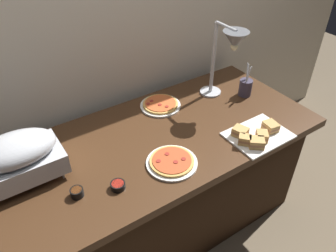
{
  "coord_description": "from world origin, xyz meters",
  "views": [
    {
      "loc": [
        -0.72,
        -1.21,
        1.93
      ],
      "look_at": [
        0.08,
        0.0,
        0.81
      ],
      "focal_mm": 35.13,
      "sensor_mm": 36.0,
      "label": 1
    }
  ],
  "objects_px": {
    "pizza_plate_center": "(172,162)",
    "sauce_cup_far": "(77,192)",
    "sauce_cup_near": "(118,185)",
    "chafing_dish": "(18,157)",
    "pizza_plate_front": "(160,105)",
    "utensil_holder": "(245,87)",
    "heat_lamp": "(230,47)",
    "sandwich_platter": "(257,135)"
  },
  "relations": [
    {
      "from": "sauce_cup_near",
      "to": "utensil_holder",
      "type": "xyz_separation_m",
      "value": [
        1.07,
        0.27,
        0.04
      ]
    },
    {
      "from": "chafing_dish",
      "to": "sauce_cup_far",
      "type": "xyz_separation_m",
      "value": [
        0.17,
        -0.24,
        -0.12
      ]
    },
    {
      "from": "pizza_plate_front",
      "to": "sauce_cup_far",
      "type": "distance_m",
      "value": 0.81
    },
    {
      "from": "sauce_cup_far",
      "to": "sauce_cup_near",
      "type": "bearing_deg",
      "value": -19.1
    },
    {
      "from": "chafing_dish",
      "to": "sauce_cup_near",
      "type": "height_order",
      "value": "chafing_dish"
    },
    {
      "from": "pizza_plate_center",
      "to": "pizza_plate_front",
      "type": "bearing_deg",
      "value": 63.75
    },
    {
      "from": "chafing_dish",
      "to": "sauce_cup_far",
      "type": "relative_size",
      "value": 6.42
    },
    {
      "from": "sandwich_platter",
      "to": "heat_lamp",
      "type": "bearing_deg",
      "value": 75.94
    },
    {
      "from": "heat_lamp",
      "to": "sauce_cup_near",
      "type": "xyz_separation_m",
      "value": [
        -0.9,
        -0.28,
        -0.36
      ]
    },
    {
      "from": "pizza_plate_front",
      "to": "utensil_holder",
      "type": "bearing_deg",
      "value": -19.67
    },
    {
      "from": "pizza_plate_center",
      "to": "sauce_cup_near",
      "type": "height_order",
      "value": "same"
    },
    {
      "from": "sandwich_platter",
      "to": "sauce_cup_near",
      "type": "bearing_deg",
      "value": 173.17
    },
    {
      "from": "chafing_dish",
      "to": "heat_lamp",
      "type": "distance_m",
      "value": 1.27
    },
    {
      "from": "sauce_cup_near",
      "to": "heat_lamp",
      "type": "bearing_deg",
      "value": 17.41
    },
    {
      "from": "sandwich_platter",
      "to": "sauce_cup_near",
      "type": "distance_m",
      "value": 0.81
    },
    {
      "from": "sauce_cup_far",
      "to": "pizza_plate_center",
      "type": "bearing_deg",
      "value": -8.0
    },
    {
      "from": "chafing_dish",
      "to": "pizza_plate_front",
      "type": "distance_m",
      "value": 0.9
    },
    {
      "from": "utensil_holder",
      "to": "heat_lamp",
      "type": "bearing_deg",
      "value": 175.81
    },
    {
      "from": "sauce_cup_near",
      "to": "chafing_dish",
      "type": "bearing_deg",
      "value": 138.84
    },
    {
      "from": "pizza_plate_center",
      "to": "sandwich_platter",
      "type": "xyz_separation_m",
      "value": [
        0.51,
        -0.09,
        0.01
      ]
    },
    {
      "from": "chafing_dish",
      "to": "sauce_cup_far",
      "type": "distance_m",
      "value": 0.32
    },
    {
      "from": "sauce_cup_far",
      "to": "sandwich_platter",
      "type": "bearing_deg",
      "value": -9.11
    },
    {
      "from": "utensil_holder",
      "to": "pizza_plate_center",
      "type": "bearing_deg",
      "value": -160.32
    },
    {
      "from": "sandwich_platter",
      "to": "sauce_cup_far",
      "type": "xyz_separation_m",
      "value": [
        -0.98,
        0.16,
        -0.0
      ]
    },
    {
      "from": "heat_lamp",
      "to": "utensil_holder",
      "type": "xyz_separation_m",
      "value": [
        0.17,
        -0.01,
        -0.32
      ]
    },
    {
      "from": "chafing_dish",
      "to": "utensil_holder",
      "type": "bearing_deg",
      "value": -1.3
    },
    {
      "from": "chafing_dish",
      "to": "pizza_plate_center",
      "type": "xyz_separation_m",
      "value": [
        0.65,
        -0.31,
        -0.13
      ]
    },
    {
      "from": "pizza_plate_front",
      "to": "sauce_cup_near",
      "type": "relative_size",
      "value": 3.64
    },
    {
      "from": "sandwich_platter",
      "to": "sauce_cup_far",
      "type": "distance_m",
      "value": 1.0
    },
    {
      "from": "pizza_plate_center",
      "to": "sandwich_platter",
      "type": "relative_size",
      "value": 0.76
    },
    {
      "from": "pizza_plate_front",
      "to": "heat_lamp",
      "type": "bearing_deg",
      "value": -26.02
    },
    {
      "from": "pizza_plate_center",
      "to": "sauce_cup_near",
      "type": "relative_size",
      "value": 3.73
    },
    {
      "from": "pizza_plate_center",
      "to": "sauce_cup_far",
      "type": "distance_m",
      "value": 0.48
    },
    {
      "from": "sauce_cup_near",
      "to": "sauce_cup_far",
      "type": "bearing_deg",
      "value": 160.9
    },
    {
      "from": "heat_lamp",
      "to": "sauce_cup_far",
      "type": "distance_m",
      "value": 1.16
    },
    {
      "from": "heat_lamp",
      "to": "pizza_plate_center",
      "type": "height_order",
      "value": "heat_lamp"
    },
    {
      "from": "heat_lamp",
      "to": "sauce_cup_far",
      "type": "relative_size",
      "value": 8.07
    },
    {
      "from": "chafing_dish",
      "to": "sauce_cup_near",
      "type": "distance_m",
      "value": 0.48
    },
    {
      "from": "pizza_plate_front",
      "to": "sandwich_platter",
      "type": "bearing_deg",
      "value": -63.83
    },
    {
      "from": "heat_lamp",
      "to": "utensil_holder",
      "type": "distance_m",
      "value": 0.36
    },
    {
      "from": "heat_lamp",
      "to": "sauce_cup_near",
      "type": "relative_size",
      "value": 6.97
    },
    {
      "from": "pizza_plate_front",
      "to": "sauce_cup_far",
      "type": "relative_size",
      "value": 4.21
    }
  ]
}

